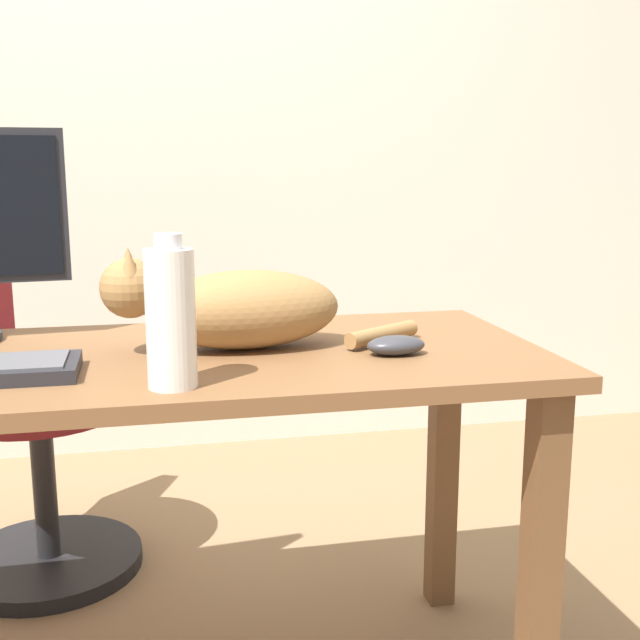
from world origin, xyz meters
The scene contains 6 objects.
back_wall centered at (0.00, 1.51, 1.30)m, with size 6.00×0.04×2.60m, color beige.
desk centered at (0.00, 0.00, 0.62)m, with size 1.66×0.61×0.72m.
office_chair centered at (-0.24, 0.64, 0.38)m, with size 0.51×0.49×0.90m.
cat centered at (0.25, 0.02, 0.80)m, with size 0.61×0.20×0.20m.
computer_mouse centered at (0.54, -0.09, 0.74)m, with size 0.11×0.06×0.04m, color #333338.
water_bottle centered at (0.13, -0.22, 0.83)m, with size 0.08×0.08×0.24m.
Camera 1 is at (0.10, -1.46, 1.08)m, focal length 44.90 mm.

